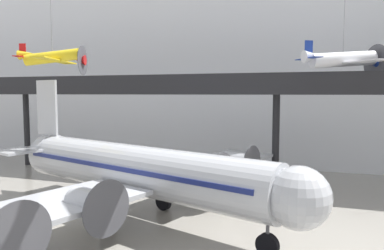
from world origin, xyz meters
The scene contains 5 objects.
hangar_back_wall centered at (0.00, 35.61, 13.65)m, with size 140.00×3.00×27.31m.
mezzanine_walkway centered at (0.00, 25.73, 9.05)m, with size 110.00×3.20×10.74m.
airliner_silver_main centered at (-8.34, 12.86, 3.50)m, with size 26.92×31.36×9.99m.
suspended_plane_white_twin centered at (5.79, 25.30, 11.82)m, with size 7.86×8.65×13.28m.
suspended_plane_yellow_lowwing centered at (-16.83, 15.24, 11.80)m, with size 5.72×6.79×12.90m.
Camera 1 is at (3.82, -10.37, 8.89)m, focal length 35.00 mm.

